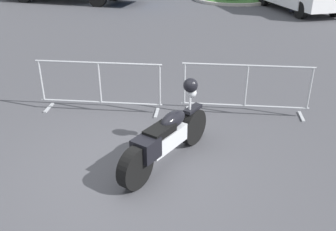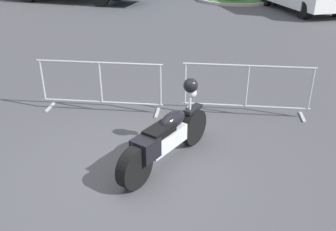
% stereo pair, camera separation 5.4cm
% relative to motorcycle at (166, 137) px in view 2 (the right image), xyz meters
% --- Properties ---
extents(ground_plane, '(120.00, 120.00, 0.00)m').
position_rel_motorcycle_xyz_m(ground_plane, '(-0.56, -0.26, -0.47)').
color(ground_plane, '#424247').
extents(motorcycle, '(1.31, 1.96, 1.24)m').
position_rel_motorcycle_xyz_m(motorcycle, '(0.00, 0.00, 0.00)').
color(motorcycle, black).
rests_on(motorcycle, ground).
extents(crowd_barrier_near, '(2.55, 0.56, 1.07)m').
position_rel_motorcycle_xyz_m(crowd_barrier_near, '(-1.47, 1.85, 0.09)').
color(crowd_barrier_near, '#9EA0A5').
rests_on(crowd_barrier_near, ground).
extents(crowd_barrier_far, '(2.55, 0.56, 1.07)m').
position_rel_motorcycle_xyz_m(crowd_barrier_far, '(1.47, 1.85, 0.09)').
color(crowd_barrier_far, '#9EA0A5').
rests_on(crowd_barrier_far, ground).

